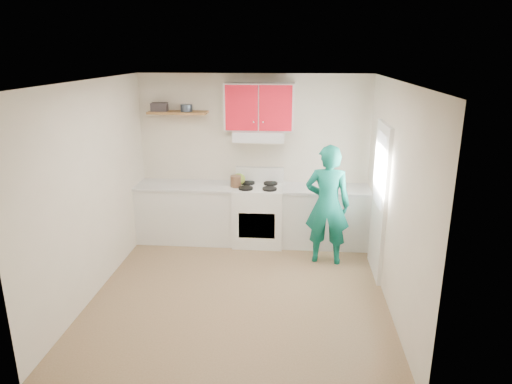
# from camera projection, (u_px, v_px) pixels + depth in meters

# --- Properties ---
(floor) EXTENTS (3.80, 3.80, 0.00)m
(floor) POSITION_uv_depth(u_px,v_px,m) (241.00, 291.00, 5.86)
(floor) COLOR brown
(floor) RESTS_ON ground
(ceiling) EXTENTS (3.60, 3.80, 0.04)m
(ceiling) POSITION_uv_depth(u_px,v_px,m) (238.00, 81.00, 5.09)
(ceiling) COLOR white
(ceiling) RESTS_ON floor
(back_wall) EXTENTS (3.60, 0.04, 2.60)m
(back_wall) POSITION_uv_depth(u_px,v_px,m) (254.00, 158.00, 7.28)
(back_wall) COLOR beige
(back_wall) RESTS_ON floor
(front_wall) EXTENTS (3.60, 0.04, 2.60)m
(front_wall) POSITION_uv_depth(u_px,v_px,m) (211.00, 263.00, 3.67)
(front_wall) COLOR beige
(front_wall) RESTS_ON floor
(left_wall) EXTENTS (0.04, 3.80, 2.60)m
(left_wall) POSITION_uv_depth(u_px,v_px,m) (93.00, 189.00, 5.62)
(left_wall) COLOR beige
(left_wall) RESTS_ON floor
(right_wall) EXTENTS (0.04, 3.80, 2.60)m
(right_wall) POSITION_uv_depth(u_px,v_px,m) (394.00, 197.00, 5.33)
(right_wall) COLOR beige
(right_wall) RESTS_ON floor
(door) EXTENTS (0.05, 0.85, 2.05)m
(door) POSITION_uv_depth(u_px,v_px,m) (379.00, 201.00, 6.08)
(door) COLOR white
(door) RESTS_ON floor
(door_glass) EXTENTS (0.01, 0.55, 0.95)m
(door_glass) POSITION_uv_depth(u_px,v_px,m) (380.00, 170.00, 5.96)
(door_glass) COLOR white
(door_glass) RESTS_ON door
(counter_left) EXTENTS (1.52, 0.60, 0.90)m
(counter_left) POSITION_uv_depth(u_px,v_px,m) (187.00, 213.00, 7.33)
(counter_left) COLOR silver
(counter_left) RESTS_ON floor
(counter_right) EXTENTS (1.32, 0.60, 0.90)m
(counter_right) POSITION_uv_depth(u_px,v_px,m) (325.00, 217.00, 7.16)
(counter_right) COLOR silver
(counter_right) RESTS_ON floor
(stove) EXTENTS (0.76, 0.65, 0.92)m
(stove) POSITION_uv_depth(u_px,v_px,m) (258.00, 215.00, 7.21)
(stove) COLOR white
(stove) RESTS_ON floor
(range_hood) EXTENTS (0.76, 0.44, 0.15)m
(range_hood) POSITION_uv_depth(u_px,v_px,m) (259.00, 136.00, 6.95)
(range_hood) COLOR silver
(range_hood) RESTS_ON back_wall
(upper_cabinets) EXTENTS (1.02, 0.33, 0.70)m
(upper_cabinets) POSITION_uv_depth(u_px,v_px,m) (259.00, 107.00, 6.88)
(upper_cabinets) COLOR red
(upper_cabinets) RESTS_ON back_wall
(shelf) EXTENTS (0.90, 0.30, 0.04)m
(shelf) POSITION_uv_depth(u_px,v_px,m) (178.00, 112.00, 7.02)
(shelf) COLOR brown
(shelf) RESTS_ON back_wall
(books) EXTENTS (0.25, 0.19, 0.13)m
(books) POSITION_uv_depth(u_px,v_px,m) (159.00, 107.00, 7.03)
(books) COLOR #3A3336
(books) RESTS_ON shelf
(tin) EXTENTS (0.21, 0.21, 0.11)m
(tin) POSITION_uv_depth(u_px,v_px,m) (186.00, 108.00, 6.97)
(tin) COLOR #333D4C
(tin) RESTS_ON shelf
(kettle) EXTENTS (0.27, 0.27, 0.18)m
(kettle) POSITION_uv_depth(u_px,v_px,m) (239.00, 179.00, 7.17)
(kettle) COLOR olive
(kettle) RESTS_ON stove
(crock) EXTENTS (0.21, 0.21, 0.20)m
(crock) POSITION_uv_depth(u_px,v_px,m) (236.00, 182.00, 7.05)
(crock) COLOR #4D3321
(crock) RESTS_ON counter_left
(cutting_board) EXTENTS (0.36, 0.30, 0.02)m
(cutting_board) POSITION_uv_depth(u_px,v_px,m) (306.00, 188.00, 7.03)
(cutting_board) COLOR olive
(cutting_board) RESTS_ON counter_right
(silicone_mat) EXTENTS (0.32, 0.27, 0.01)m
(silicone_mat) POSITION_uv_depth(u_px,v_px,m) (348.00, 188.00, 7.05)
(silicone_mat) COLOR #B11612
(silicone_mat) RESTS_ON counter_right
(person) EXTENTS (0.67, 0.48, 1.72)m
(person) POSITION_uv_depth(u_px,v_px,m) (327.00, 205.00, 6.43)
(person) COLOR #0B6656
(person) RESTS_ON floor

